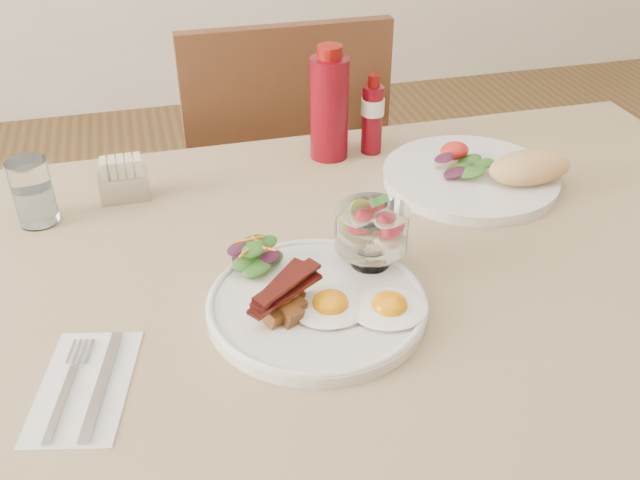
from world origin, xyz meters
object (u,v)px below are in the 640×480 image
at_px(sugar_caddy, 124,181).
at_px(table, 373,316).
at_px(second_plate, 484,173).
at_px(chair_far, 280,186).
at_px(main_plate, 317,305).
at_px(water_glass, 34,196).
at_px(fruit_cup, 371,229).
at_px(ketchup_bottle, 329,106).
at_px(hot_sauce_bottle, 372,115).

bearing_deg(sugar_caddy, table, -41.92).
bearing_deg(second_plate, chair_far, 117.36).
xyz_separation_m(chair_far, sugar_caddy, (-0.33, -0.38, 0.26)).
height_order(main_plate, sugar_caddy, sugar_caddy).
bearing_deg(water_glass, second_plate, -5.16).
height_order(fruit_cup, ketchup_bottle, ketchup_bottle).
bearing_deg(hot_sauce_bottle, table, -107.26).
bearing_deg(chair_far, sugar_caddy, -130.77).
xyz_separation_m(table, chair_far, (0.00, 0.66, -0.14)).
bearing_deg(chair_far, water_glass, -137.52).
bearing_deg(chair_far, hot_sauce_bottle, -71.56).
relative_size(main_plate, ketchup_bottle, 1.40).
bearing_deg(second_plate, table, -144.02).
bearing_deg(hot_sauce_bottle, main_plate, -116.74).
bearing_deg(table, chair_far, 90.00).
relative_size(table, ketchup_bottle, 6.65).
distance_m(table, second_plate, 0.33).
height_order(second_plate, hot_sauce_bottle, hot_sauce_bottle).
bearing_deg(fruit_cup, chair_far, 88.98).
distance_m(fruit_cup, ketchup_bottle, 0.36).
xyz_separation_m(main_plate, water_glass, (-0.35, 0.32, 0.04)).
relative_size(table, water_glass, 12.99).
bearing_deg(hot_sauce_bottle, ketchup_bottle, 177.49).
relative_size(table, chair_far, 1.43).
relative_size(hot_sauce_bottle, water_glass, 1.41).
bearing_deg(main_plate, table, 35.06).
distance_m(main_plate, hot_sauce_bottle, 0.47).
xyz_separation_m(second_plate, ketchup_bottle, (-0.22, 0.17, 0.07)).
height_order(fruit_cup, hot_sauce_bottle, hot_sauce_bottle).
bearing_deg(table, water_glass, 151.81).
height_order(second_plate, sugar_caddy, second_plate).
height_order(main_plate, hot_sauce_bottle, hot_sauce_bottle).
bearing_deg(main_plate, fruit_cup, 34.10).
bearing_deg(second_plate, ketchup_bottle, 143.06).
xyz_separation_m(sugar_caddy, water_glass, (-0.13, -0.04, 0.01)).
relative_size(ketchup_bottle, water_glass, 1.95).
relative_size(main_plate, water_glass, 2.73).
bearing_deg(hot_sauce_bottle, fruit_cup, -108.54).
distance_m(main_plate, fruit_cup, 0.13).
relative_size(chair_far, main_plate, 3.32).
relative_size(main_plate, hot_sauce_bottle, 1.94).
xyz_separation_m(table, second_plate, (0.25, 0.18, 0.11)).
bearing_deg(fruit_cup, second_plate, 36.26).
height_order(chair_far, main_plate, chair_far).
height_order(ketchup_bottle, hot_sauce_bottle, ketchup_bottle).
relative_size(chair_far, hot_sauce_bottle, 6.44).
distance_m(table, sugar_caddy, 0.45).
distance_m(second_plate, ketchup_bottle, 0.29).
height_order(chair_far, hot_sauce_bottle, chair_far).
distance_m(ketchup_bottle, hot_sauce_bottle, 0.08).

